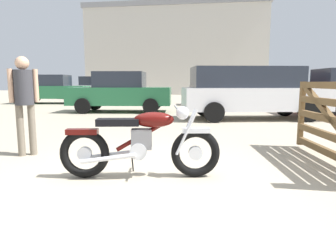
# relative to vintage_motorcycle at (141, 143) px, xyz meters

# --- Properties ---
(ground_plane) EXTENTS (80.00, 80.00, 0.00)m
(ground_plane) POSITION_rel_vintage_motorcycle_xyz_m (0.02, 0.03, -0.45)
(ground_plane) COLOR tan
(vintage_motorcycle) EXTENTS (2.07, 0.62, 0.94)m
(vintage_motorcycle) POSITION_rel_vintage_motorcycle_xyz_m (0.00, 0.00, 0.00)
(vintage_motorcycle) COLOR black
(vintage_motorcycle) RESTS_ON ground_plane
(bystander) EXTENTS (0.40, 0.30, 1.66)m
(bystander) POSITION_rel_vintage_motorcycle_xyz_m (-2.18, 0.97, 0.57)
(bystander) COLOR #706656
(bystander) RESTS_ON ground_plane
(dark_sedan_left) EXTENTS (4.04, 2.10, 1.78)m
(dark_sedan_left) POSITION_rel_vintage_motorcycle_xyz_m (2.04, 13.28, 0.47)
(dark_sedan_left) COLOR black
(dark_sedan_left) RESTS_ON ground_plane
(silver_sedan_mid) EXTENTS (4.93, 2.54, 1.74)m
(silver_sedan_mid) POSITION_rel_vintage_motorcycle_xyz_m (2.34, 6.71, 0.49)
(silver_sedan_mid) COLOR black
(silver_sedan_mid) RESTS_ON ground_plane
(pale_sedan_back) EXTENTS (4.32, 2.16, 1.67)m
(pale_sedan_back) POSITION_rel_vintage_motorcycle_xyz_m (-2.68, 8.67, 0.38)
(pale_sedan_back) COLOR black
(pale_sedan_back) RESTS_ON ground_plane
(red_hatchback_near) EXTENTS (4.37, 2.29, 1.67)m
(red_hatchback_near) POSITION_rel_vintage_motorcycle_xyz_m (-8.16, 13.29, 0.38)
(red_hatchback_near) COLOR black
(red_hatchback_near) RESTS_ON ground_plane
(white_estate_far) EXTENTS (4.24, 2.01, 1.67)m
(white_estate_far) POSITION_rel_vintage_motorcycle_xyz_m (-7.32, 18.46, 0.38)
(white_estate_far) COLOR black
(white_estate_far) RESTS_ON ground_plane
(industrial_building) EXTENTS (18.96, 11.61, 19.08)m
(industrial_building) POSITION_rel_vintage_motorcycle_xyz_m (-2.13, 32.07, 4.21)
(industrial_building) COLOR beige
(industrial_building) RESTS_ON ground_plane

